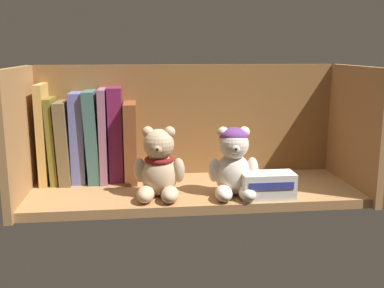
{
  "coord_description": "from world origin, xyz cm",
  "views": [
    {
      "loc": [
        -11.61,
        -97.04,
        32.79
      ],
      "look_at": [
        -0.4,
        0.0,
        12.12
      ],
      "focal_mm": 42.25,
      "sensor_mm": 36.0,
      "label": 1
    }
  ],
  "objects_px": {
    "book_6": "(116,134)",
    "book_7": "(131,140)",
    "book_3": "(79,137)",
    "teddy_bear_smaller": "(234,163)",
    "book_2": "(65,141)",
    "book_4": "(93,136)",
    "book_5": "(104,134)",
    "book_0": "(45,133)",
    "small_product_box": "(268,185)",
    "book_1": "(55,139)",
    "teddy_bear_larger": "(159,167)"
  },
  "relations": [
    {
      "from": "book_6",
      "to": "book_7",
      "type": "relative_size",
      "value": 1.19
    },
    {
      "from": "book_3",
      "to": "teddy_bear_smaller",
      "type": "relative_size",
      "value": 1.42
    },
    {
      "from": "book_2",
      "to": "book_7",
      "type": "relative_size",
      "value": 1.02
    },
    {
      "from": "book_4",
      "to": "book_5",
      "type": "height_order",
      "value": "book_5"
    },
    {
      "from": "book_6",
      "to": "book_7",
      "type": "height_order",
      "value": "book_6"
    },
    {
      "from": "book_0",
      "to": "book_7",
      "type": "relative_size",
      "value": 1.24
    },
    {
      "from": "book_6",
      "to": "book_0",
      "type": "bearing_deg",
      "value": 180.0
    },
    {
      "from": "small_product_box",
      "to": "teddy_bear_smaller",
      "type": "bearing_deg",
      "value": 158.71
    },
    {
      "from": "book_0",
      "to": "book_7",
      "type": "xyz_separation_m",
      "value": [
        0.2,
        0.0,
        -0.02
      ]
    },
    {
      "from": "book_1",
      "to": "teddy_bear_smaller",
      "type": "bearing_deg",
      "value": -21.81
    },
    {
      "from": "book_1",
      "to": "teddy_bear_larger",
      "type": "xyz_separation_m",
      "value": [
        0.24,
        -0.15,
        -0.04
      ]
    },
    {
      "from": "book_0",
      "to": "teddy_bear_smaller",
      "type": "relative_size",
      "value": 1.56
    },
    {
      "from": "book_5",
      "to": "book_6",
      "type": "height_order",
      "value": "book_6"
    },
    {
      "from": "book_4",
      "to": "small_product_box",
      "type": "xyz_separation_m",
      "value": [
        0.37,
        -0.18,
        -0.08
      ]
    },
    {
      "from": "book_1",
      "to": "teddy_bear_smaller",
      "type": "relative_size",
      "value": 1.34
    },
    {
      "from": "book_1",
      "to": "book_4",
      "type": "height_order",
      "value": "book_4"
    },
    {
      "from": "book_0",
      "to": "book_2",
      "type": "bearing_deg",
      "value": -0.0
    },
    {
      "from": "book_1",
      "to": "book_2",
      "type": "xyz_separation_m",
      "value": [
        0.02,
        0.0,
        -0.0
      ]
    },
    {
      "from": "book_2",
      "to": "book_5",
      "type": "height_order",
      "value": "book_5"
    },
    {
      "from": "book_1",
      "to": "book_5",
      "type": "distance_m",
      "value": 0.12
    },
    {
      "from": "book_7",
      "to": "teddy_bear_larger",
      "type": "xyz_separation_m",
      "value": [
        0.06,
        -0.15,
        -0.03
      ]
    },
    {
      "from": "book_4",
      "to": "book_5",
      "type": "relative_size",
      "value": 0.98
    },
    {
      "from": "book_6",
      "to": "book_7",
      "type": "xyz_separation_m",
      "value": [
        0.03,
        0.0,
        -0.02
      ]
    },
    {
      "from": "small_product_box",
      "to": "book_0",
      "type": "bearing_deg",
      "value": 159.11
    },
    {
      "from": "book_0",
      "to": "small_product_box",
      "type": "xyz_separation_m",
      "value": [
        0.48,
        -0.18,
        -0.09
      ]
    },
    {
      "from": "book_0",
      "to": "book_1",
      "type": "distance_m",
      "value": 0.03
    },
    {
      "from": "book_3",
      "to": "book_4",
      "type": "xyz_separation_m",
      "value": [
        0.03,
        -0.0,
        0.0
      ]
    },
    {
      "from": "book_5",
      "to": "teddy_bear_smaller",
      "type": "bearing_deg",
      "value": -29.44
    },
    {
      "from": "book_3",
      "to": "small_product_box",
      "type": "relative_size",
      "value": 1.9
    },
    {
      "from": "book_3",
      "to": "book_6",
      "type": "height_order",
      "value": "book_6"
    },
    {
      "from": "teddy_bear_smaller",
      "to": "book_3",
      "type": "bearing_deg",
      "value": 154.96
    },
    {
      "from": "book_5",
      "to": "teddy_bear_smaller",
      "type": "xyz_separation_m",
      "value": [
        0.28,
        -0.16,
        -0.04
      ]
    },
    {
      "from": "book_5",
      "to": "book_7",
      "type": "xyz_separation_m",
      "value": [
        0.06,
        0.0,
        -0.02
      ]
    },
    {
      "from": "teddy_bear_larger",
      "to": "teddy_bear_smaller",
      "type": "height_order",
      "value": "teddy_bear_larger"
    },
    {
      "from": "teddy_bear_larger",
      "to": "small_product_box",
      "type": "distance_m",
      "value": 0.23
    },
    {
      "from": "book_7",
      "to": "small_product_box",
      "type": "height_order",
      "value": "book_7"
    },
    {
      "from": "book_2",
      "to": "book_5",
      "type": "xyz_separation_m",
      "value": [
        0.09,
        0.0,
        0.01
      ]
    },
    {
      "from": "book_0",
      "to": "book_5",
      "type": "relative_size",
      "value": 1.06
    },
    {
      "from": "book_1",
      "to": "book_3",
      "type": "distance_m",
      "value": 0.06
    },
    {
      "from": "book_0",
      "to": "book_2",
      "type": "xyz_separation_m",
      "value": [
        0.05,
        -0.0,
        -0.02
      ]
    },
    {
      "from": "book_4",
      "to": "small_product_box",
      "type": "distance_m",
      "value": 0.42
    },
    {
      "from": "teddy_bear_larger",
      "to": "small_product_box",
      "type": "height_order",
      "value": "teddy_bear_larger"
    },
    {
      "from": "teddy_bear_larger",
      "to": "book_2",
      "type": "bearing_deg",
      "value": 145.08
    },
    {
      "from": "book_0",
      "to": "book_4",
      "type": "relative_size",
      "value": 1.08
    },
    {
      "from": "book_1",
      "to": "teddy_bear_smaller",
      "type": "distance_m",
      "value": 0.43
    },
    {
      "from": "book_4",
      "to": "book_7",
      "type": "xyz_separation_m",
      "value": [
        0.09,
        0.0,
        -0.01
      ]
    },
    {
      "from": "book_4",
      "to": "book_6",
      "type": "xyz_separation_m",
      "value": [
        0.05,
        0.0,
        0.0
      ]
    },
    {
      "from": "book_1",
      "to": "small_product_box",
      "type": "distance_m",
      "value": 0.5
    },
    {
      "from": "book_3",
      "to": "teddy_bear_larger",
      "type": "distance_m",
      "value": 0.24
    },
    {
      "from": "teddy_bear_smaller",
      "to": "book_6",
      "type": "bearing_deg",
      "value": 147.91
    }
  ]
}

